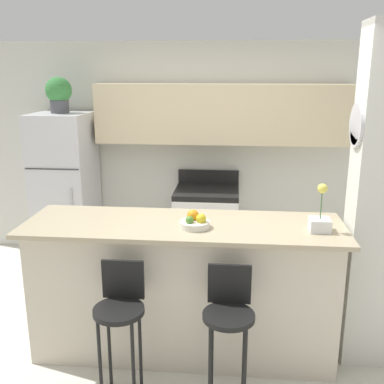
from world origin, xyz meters
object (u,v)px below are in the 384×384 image
Objects in this scene: fruit_bowl at (195,222)px; orchid_vase at (320,220)px; stove_range at (207,227)px; bar_stool_left at (120,311)px; potted_plant_on_fridge at (59,93)px; bar_stool_right at (229,317)px; refrigerator at (66,189)px.

orchid_vase is at bearing 0.46° from fruit_bowl.
stove_range is 2.14m from orchid_vase.
orchid_vase is 1.58× the size of fruit_bowl.
potted_plant_on_fridge reaches higher than bar_stool_left.
orchid_vase reaches higher than stove_range.
orchid_vase is (1.37, 0.49, 0.53)m from bar_stool_left.
bar_stool_right is at bearing -49.23° from potted_plant_on_fridge.
potted_plant_on_fridge reaches higher than bar_stool_right.
stove_range is at bearing 117.33° from orchid_vase.
stove_range is 3.02× the size of orchid_vase.
fruit_bowl reaches higher than bar_stool_right.
potted_plant_on_fridge is (-1.93, 2.24, 1.34)m from bar_stool_right.
potted_plant_on_fridge is 1.76× the size of fruit_bowl.
orchid_vase reaches higher than bar_stool_right.
fruit_bowl is at bearing -89.34° from stove_range.
bar_stool_right is at bearing 0.00° from bar_stool_left.
orchid_vase is at bearing -62.67° from stove_range.
refrigerator is 1.82× the size of bar_stool_left.
bar_stool_right is (1.93, -2.24, -0.24)m from refrigerator.
orchid_vase is (0.93, -1.79, 0.72)m from stove_range.
stove_range is (1.65, 0.04, -0.42)m from refrigerator.
refrigerator is 1.10m from potted_plant_on_fridge.
orchid_vase is (2.57, -1.76, -0.80)m from potted_plant_on_fridge.
stove_range reaches higher than bar_stool_left.
refrigerator is 2.44m from fruit_bowl.
stove_range is 2.71× the size of potted_plant_on_fridge.
potted_plant_on_fridge reaches higher than orchid_vase.
fruit_bowl is at bearing -46.62° from potted_plant_on_fridge.
orchid_vase is at bearing -34.31° from potted_plant_on_fridge.
potted_plant_on_fridge is 2.57m from fruit_bowl.
orchid_vase reaches higher than bar_stool_left.
fruit_bowl is at bearing 46.09° from bar_stool_left.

